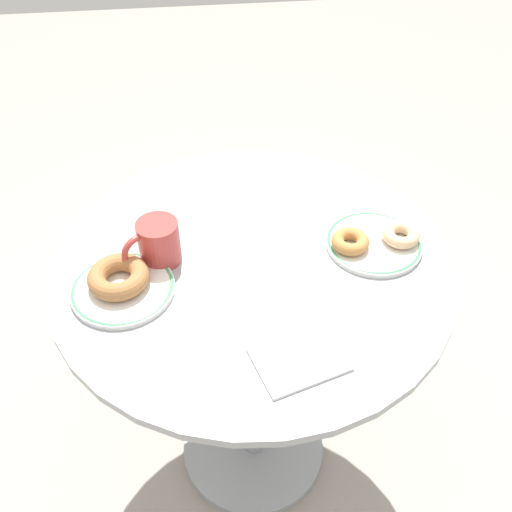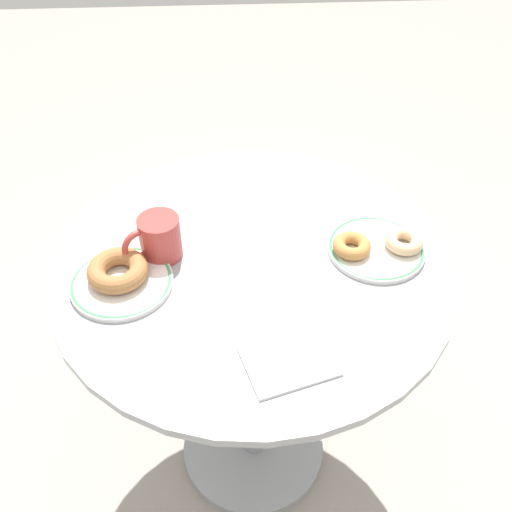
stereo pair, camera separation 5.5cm
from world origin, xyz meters
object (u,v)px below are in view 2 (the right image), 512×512
at_px(plate_right, 376,248).
at_px(donut_old_fashioned, 352,245).
at_px(donut_cinnamon, 118,270).
at_px(coffee_mug, 158,238).
at_px(plate_left, 122,282).
at_px(cafe_table, 253,329).
at_px(donut_glazed, 404,241).
at_px(paper_napkin, 289,361).

bearing_deg(plate_right, donut_old_fashioned, -172.85).
bearing_deg(donut_cinnamon, coffee_mug, 43.19).
relative_size(plate_left, donut_cinnamon, 1.69).
height_order(plate_left, donut_old_fashioned, donut_old_fashioned).
distance_m(plate_right, donut_cinnamon, 0.50).
height_order(cafe_table, coffee_mug, coffee_mug).
distance_m(plate_left, donut_glazed, 0.54).
bearing_deg(coffee_mug, plate_right, -1.58).
xyz_separation_m(donut_glazed, donut_old_fashioned, (-0.10, -0.00, 0.00)).
bearing_deg(plate_right, cafe_table, -177.91).
distance_m(paper_napkin, coffee_mug, 0.35).
bearing_deg(donut_glazed, donut_cinnamon, -174.48).
relative_size(cafe_table, plate_left, 4.10).
height_order(plate_left, donut_glazed, donut_glazed).
bearing_deg(paper_napkin, donut_cinnamon, 145.55).
distance_m(donut_cinnamon, paper_napkin, 0.36).
relative_size(cafe_table, donut_cinnamon, 6.95).
relative_size(plate_left, coffee_mug, 1.73).
bearing_deg(donut_cinnamon, donut_glazed, 5.52).
bearing_deg(cafe_table, plate_right, 2.09).
distance_m(plate_right, donut_glazed, 0.06).
xyz_separation_m(cafe_table, paper_napkin, (0.05, -0.25, 0.21)).
bearing_deg(plate_left, plate_right, 7.46).
height_order(donut_cinnamon, coffee_mug, coffee_mug).
xyz_separation_m(plate_right, paper_napkin, (-0.20, -0.26, -0.00)).
xyz_separation_m(plate_left, donut_glazed, (0.54, 0.06, 0.02)).
xyz_separation_m(cafe_table, plate_right, (0.24, 0.01, 0.22)).
bearing_deg(donut_old_fashioned, plate_left, -172.51).
height_order(plate_left, paper_napkin, plate_left).
bearing_deg(paper_napkin, coffee_mug, 129.71).
height_order(cafe_table, donut_glazed, donut_glazed).
xyz_separation_m(cafe_table, plate_left, (-0.24, -0.06, 0.22)).
bearing_deg(plate_right, donut_glazed, -2.99).
xyz_separation_m(plate_right, donut_glazed, (0.05, -0.00, 0.02)).
bearing_deg(plate_right, plate_left, -172.54).
height_order(plate_right, paper_napkin, plate_right).
distance_m(donut_glazed, coffee_mug, 0.47).
relative_size(donut_cinnamon, paper_napkin, 0.78).
height_order(donut_glazed, coffee_mug, coffee_mug).
relative_size(donut_old_fashioned, coffee_mug, 0.67).
xyz_separation_m(donut_cinnamon, paper_napkin, (0.30, -0.20, -0.03)).
xyz_separation_m(plate_left, donut_old_fashioned, (0.44, 0.06, 0.02)).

